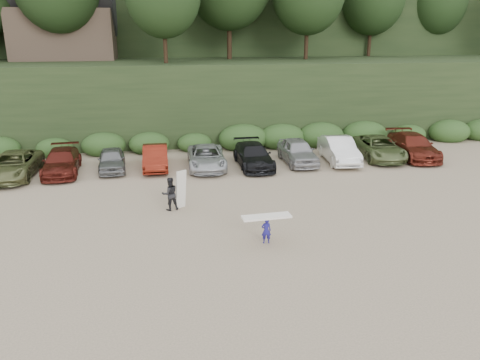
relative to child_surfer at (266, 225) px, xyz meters
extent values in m
plane|color=tan|center=(0.42, 1.55, -0.82)|extent=(120.00, 120.00, 0.00)
cube|color=black|center=(0.42, 23.55, 2.18)|extent=(80.00, 14.00, 6.00)
cube|color=black|center=(0.42, 41.55, 7.18)|extent=(90.00, 30.00, 16.00)
cube|color=#2B491E|center=(-0.13, 16.05, -0.22)|extent=(46.20, 2.00, 1.20)
cube|color=brown|center=(-11.58, 25.55, 7.18)|extent=(8.00, 6.00, 4.00)
imported|color=#61683C|center=(-12.80, 11.24, -0.07)|extent=(2.59, 5.43, 1.50)
imported|color=#521912|center=(-10.14, 11.65, -0.09)|extent=(2.37, 5.12, 1.45)
imported|color=slate|center=(-7.21, 11.83, -0.14)|extent=(1.94, 4.14, 1.37)
imported|color=maroon|center=(-4.53, 11.83, -0.10)|extent=(1.55, 4.38, 1.44)
imported|color=#ACAFB3|center=(-1.35, 11.38, -0.12)|extent=(2.47, 5.08, 1.39)
imported|color=black|center=(1.64, 11.19, -0.09)|extent=(2.14, 5.06, 1.46)
imported|color=#9E9EA3|center=(4.65, 11.57, -0.02)|extent=(1.95, 4.72, 1.60)
imported|color=white|center=(7.43, 11.41, 0.00)|extent=(2.12, 5.11, 1.64)
imported|color=#5D6D3F|center=(10.42, 11.80, -0.08)|extent=(2.82, 5.50, 1.49)
imported|color=maroon|center=(12.84, 11.67, -0.02)|extent=(2.67, 5.67, 1.60)
imported|color=navy|center=(0.00, 0.00, -0.27)|extent=(0.42, 0.29, 1.10)
cube|color=white|center=(0.00, 0.00, 0.35)|extent=(2.04, 0.69, 0.08)
imported|color=black|center=(-3.78, 4.42, 0.00)|extent=(0.93, 0.80, 1.64)
cube|color=silver|center=(-3.24, 4.55, 0.15)|extent=(0.61, 0.54, 1.94)
camera|label=1|loc=(-3.92, -17.10, 7.52)|focal=35.00mm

